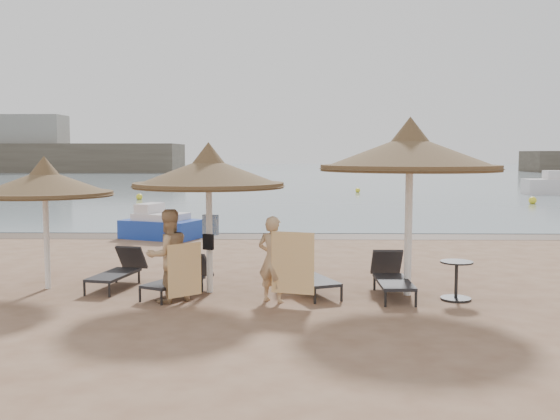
% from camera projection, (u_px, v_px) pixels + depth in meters
% --- Properties ---
extents(ground, '(160.00, 160.00, 0.00)m').
position_uv_depth(ground, '(231.00, 310.00, 10.49)').
color(ground, '#906E56').
rests_on(ground, ground).
extents(sea, '(200.00, 140.00, 0.03)m').
position_uv_depth(sea, '(285.00, 172.00, 90.15)').
color(sea, slate).
rests_on(sea, ground).
extents(wet_sand_strip, '(200.00, 1.60, 0.01)m').
position_uv_depth(wet_sand_strip, '(260.00, 236.00, 19.85)').
color(wet_sand_strip, brown).
rests_on(wet_sand_strip, ground).
extents(far_shore, '(150.00, 54.80, 12.00)m').
position_uv_depth(far_shore, '(108.00, 152.00, 88.20)').
color(far_shore, brown).
rests_on(far_shore, ground).
extents(palapa_left, '(2.60, 2.60, 2.58)m').
position_uv_depth(palapa_left, '(45.00, 183.00, 11.98)').
color(palapa_left, white).
rests_on(palapa_left, ground).
extents(palapa_center, '(2.87, 2.87, 2.84)m').
position_uv_depth(palapa_center, '(209.00, 173.00, 11.64)').
color(palapa_center, white).
rests_on(palapa_center, ground).
extents(palapa_right, '(3.33, 3.33, 3.30)m').
position_uv_depth(palapa_right, '(410.00, 154.00, 11.38)').
color(palapa_right, white).
rests_on(palapa_right, ground).
extents(lounger_far_left, '(0.86, 1.74, 0.75)m').
position_uv_depth(lounger_far_left, '(119.00, 270.00, 12.32)').
color(lounger_far_left, black).
rests_on(lounger_far_left, ground).
extents(lounger_near_left, '(1.20, 1.67, 0.72)m').
position_uv_depth(lounger_near_left, '(181.00, 277.00, 11.68)').
color(lounger_near_left, black).
rests_on(lounger_near_left, ground).
extents(lounger_near_right, '(1.18, 1.81, 0.77)m').
position_uv_depth(lounger_near_right, '(307.00, 274.00, 11.84)').
color(lounger_near_right, black).
rests_on(lounger_near_right, ground).
extents(lounger_far_right, '(0.60, 1.75, 0.78)m').
position_uv_depth(lounger_far_right, '(391.00, 276.00, 11.61)').
color(lounger_far_right, black).
rests_on(lounger_far_right, ground).
extents(side_table, '(0.58, 0.58, 0.70)m').
position_uv_depth(side_table, '(456.00, 282.00, 11.20)').
color(side_table, black).
rests_on(side_table, ground).
extents(person_left, '(1.05, 0.97, 1.92)m').
position_uv_depth(person_left, '(168.00, 248.00, 11.01)').
color(person_left, tan).
rests_on(person_left, ground).
extents(person_right, '(0.97, 0.82, 1.78)m').
position_uv_depth(person_right, '(273.00, 252.00, 10.98)').
color(person_right, tan).
rests_on(person_right, ground).
extents(towel_left, '(0.52, 0.44, 0.92)m').
position_uv_depth(towel_left, '(185.00, 270.00, 10.68)').
color(towel_left, orange).
rests_on(towel_left, ground).
extents(towel_right, '(0.74, 0.24, 1.08)m').
position_uv_depth(towel_right, '(293.00, 263.00, 10.74)').
color(towel_right, orange).
rests_on(towel_right, ground).
extents(bag_patterned, '(0.32, 0.20, 0.39)m').
position_uv_depth(bag_patterned, '(210.00, 225.00, 11.91)').
color(bag_patterned, white).
rests_on(bag_patterned, ground).
extents(bag_dark, '(0.22, 0.14, 0.29)m').
position_uv_depth(bag_dark, '(208.00, 242.00, 11.60)').
color(bag_dark, black).
rests_on(bag_dark, ground).
extents(pedal_boat, '(2.65, 2.12, 1.07)m').
position_uv_depth(pedal_boat, '(160.00, 225.00, 19.39)').
color(pedal_boat, '#1B3CAA').
rests_on(pedal_boat, ground).
extents(buoy_left, '(0.36, 0.36, 0.36)m').
position_uv_depth(buoy_left, '(139.00, 197.00, 35.30)').
color(buoy_left, yellow).
rests_on(buoy_left, ground).
extents(buoy_mid, '(0.33, 0.33, 0.33)m').
position_uv_depth(buoy_mid, '(358.00, 190.00, 41.84)').
color(buoy_mid, yellow).
rests_on(buoy_mid, ground).
extents(buoy_right, '(0.40, 0.40, 0.40)m').
position_uv_depth(buoy_right, '(533.00, 200.00, 32.33)').
color(buoy_right, yellow).
rests_on(buoy_right, ground).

